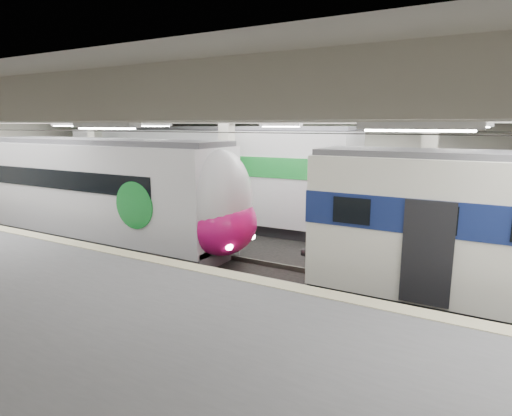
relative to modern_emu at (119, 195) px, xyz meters
The scene contains 3 objects.
station_hall 6.62m from the modern_emu, 15.43° to the right, with size 36.00×24.00×5.75m.
modern_emu is the anchor object (origin of this frame).
far_train 5.52m from the modern_emu, 86.90° to the left, with size 15.53×3.63×4.87m.
Camera 1 is at (6.97, -12.18, 4.97)m, focal length 30.00 mm.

